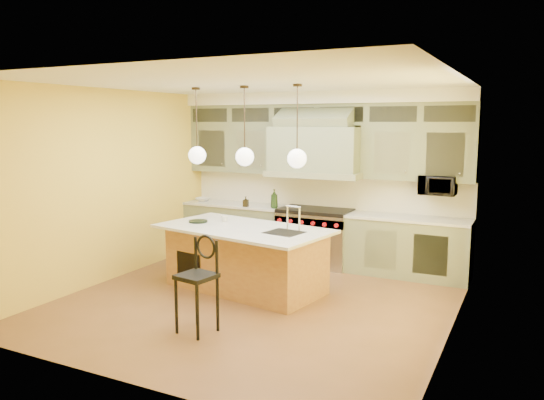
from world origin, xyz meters
The scene contains 18 objects.
floor centered at (0.00, 0.00, 0.00)m, with size 5.00×5.00×0.00m, color brown.
ceiling centered at (0.00, 0.00, 2.90)m, with size 5.00×5.00×0.00m, color white.
wall_back centered at (0.00, 2.50, 1.45)m, with size 5.00×5.00×0.00m, color gold.
wall_front centered at (0.00, -2.50, 1.45)m, with size 5.00×5.00×0.00m, color gold.
wall_left centered at (-2.50, 0.00, 1.45)m, with size 5.00×5.00×0.00m, color gold.
wall_right centered at (2.50, 0.00, 1.45)m, with size 5.00×5.00×0.00m, color gold.
back_cabinetry centered at (0.00, 2.23, 1.43)m, with size 5.00×0.77×2.90m.
range centered at (0.00, 2.14, 0.49)m, with size 1.20×0.74×0.96m.
kitchen_island centered at (-0.40, 0.44, 0.47)m, with size 2.63×1.70×1.35m.
counter_stool centered at (-0.11, -1.17, 0.64)m, with size 0.45×0.45×1.12m.
microwave centered at (1.95, 2.25, 1.45)m, with size 0.54×0.37×0.30m, color black.
oil_bottle_a centered at (-0.70, 1.99, 1.10)m, with size 0.13×0.13×0.33m, color black.
oil_bottle_b centered at (-1.22, 1.92, 1.03)m, with size 0.08×0.08×0.18m, color black.
fruit_bowl centered at (-2.26, 2.15, 0.97)m, with size 0.26×0.26×0.06m, color silver.
cup centered at (-0.88, 0.65, 0.97)m, with size 0.10×0.10×0.09m, color silver.
pendant_left centered at (-1.20, 0.44, 1.95)m, with size 0.26×0.26×1.11m.
pendant_center centered at (-0.40, 0.44, 1.95)m, with size 0.26×0.26×1.11m.
pendant_right centered at (0.40, 0.44, 1.95)m, with size 0.26×0.26×1.11m.
Camera 1 is at (3.25, -6.05, 2.40)m, focal length 35.00 mm.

